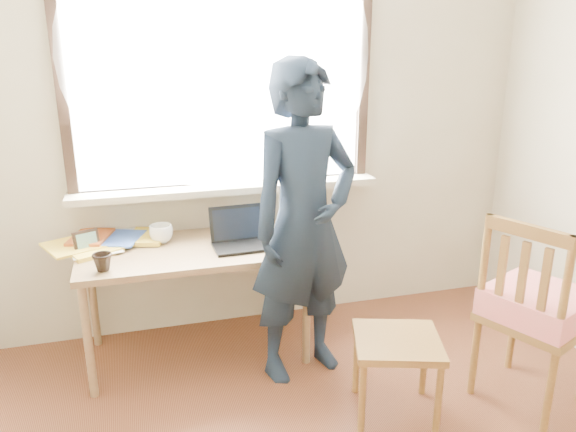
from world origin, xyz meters
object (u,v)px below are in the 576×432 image
object	(u,v)px
laptop	(240,236)
person	(304,225)
desk	(194,259)
mug_white	(161,234)
work_chair	(397,350)
side_chair	(536,307)
mug_dark	(103,262)

from	to	relation	value
laptop	person	xyz separation A→B (m)	(0.29, -0.27, 0.13)
desk	mug_white	bearing A→B (deg)	141.72
work_chair	side_chair	bearing A→B (deg)	-6.03
desk	mug_dark	size ratio (longest dim) A/B	12.91
laptop	mug_white	xyz separation A→B (m)	(-0.42, 0.17, 0.00)
mug_dark	person	size ratio (longest dim) A/B	0.06
desk	work_chair	xyz separation A→B (m)	(0.87, -0.82, -0.25)
mug_white	side_chair	xyz separation A→B (m)	(1.74, -1.03, -0.20)
desk	person	size ratio (longest dim) A/B	0.73
laptop	person	world-z (taller)	person
laptop	side_chair	xyz separation A→B (m)	(1.32, -0.86, -0.20)
laptop	mug_dark	size ratio (longest dim) A/B	3.28
mug_dark	person	xyz separation A→B (m)	(1.03, -0.10, 0.14)
laptop	mug_dark	xyz separation A→B (m)	(-0.73, -0.17, -0.01)
mug_dark	side_chair	distance (m)	2.18
side_chair	laptop	bearing A→B (deg)	146.75
work_chair	person	bearing A→B (deg)	121.37
work_chair	desk	bearing A→B (deg)	136.46
mug_dark	side_chair	world-z (taller)	side_chair
mug_dark	person	bearing A→B (deg)	-5.71
side_chair	person	bearing A→B (deg)	149.99
laptop	side_chair	size ratio (longest dim) A/B	0.32
desk	mug_dark	xyz separation A→B (m)	(-0.48, -0.20, 0.12)
laptop	mug_dark	distance (m)	0.75
desk	mug_white	xyz separation A→B (m)	(-0.17, 0.13, 0.12)
mug_dark	mug_white	bearing A→B (deg)	47.09
desk	mug_white	world-z (taller)	mug_white
mug_white	person	xyz separation A→B (m)	(0.72, -0.44, 0.13)
mug_white	mug_dark	distance (m)	0.46
mug_white	desk	bearing A→B (deg)	-38.28
mug_white	work_chair	xyz separation A→B (m)	(1.03, -0.95, -0.37)
laptop	side_chair	world-z (taller)	side_chair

